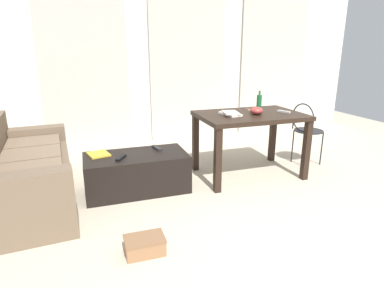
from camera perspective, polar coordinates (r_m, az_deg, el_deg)
ground_plane at (r=3.78m, az=9.04°, el=-6.65°), size 8.45×8.45×0.00m
wall_back at (r=5.48m, az=-1.09°, el=15.04°), size 6.29×0.10×2.66m
curtains at (r=5.40m, az=-0.80°, el=13.03°), size 4.48×0.03×2.28m
couch at (r=3.56m, az=-28.18°, el=-4.65°), size 0.95×1.84×0.80m
coffee_table at (r=3.50m, az=-9.83°, el=-5.02°), size 1.07×0.55×0.40m
craft_table at (r=3.82m, az=10.29°, el=3.77°), size 1.21×0.81×0.76m
wire_chair at (r=4.40m, az=19.62°, el=2.98°), size 0.37×0.39×0.82m
bottle_near at (r=3.93m, az=11.86°, el=7.19°), size 0.06×0.06×0.25m
bowl at (r=3.75m, az=11.41°, el=5.85°), size 0.15×0.15×0.09m
book_stack at (r=3.67m, az=6.85°, el=5.43°), size 0.20×0.30×0.04m
tv_remote_on_table at (r=3.95m, az=16.05°, el=5.58°), size 0.11×0.16×0.02m
scissors at (r=4.05m, az=9.98°, el=6.11°), size 0.05×0.10×0.00m
tv_remote_primary at (r=3.33m, az=-12.57°, el=-2.40°), size 0.13×0.17×0.02m
tv_remote_secondary at (r=3.59m, az=-6.29°, el=-0.71°), size 0.08×0.19×0.03m
magazine at (r=3.51m, az=-16.32°, el=-1.75°), size 0.25×0.27×0.02m
shoebox at (r=2.54m, az=-8.42°, el=-17.42°), size 0.30×0.19×0.13m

